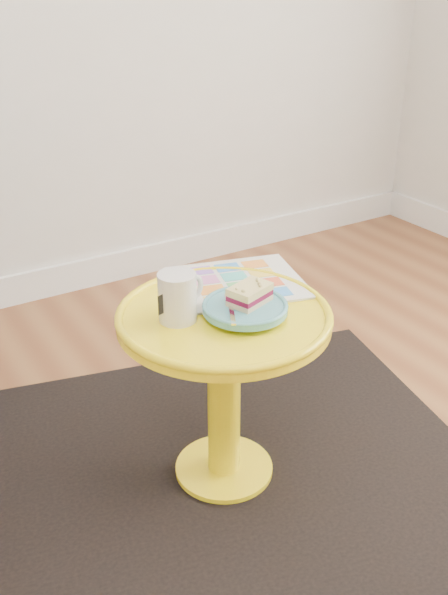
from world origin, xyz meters
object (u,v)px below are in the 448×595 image
newspaper (238,282)px  side_table (224,362)px  plate (245,308)px  mug (178,295)px

newspaper → side_table: bearing=-118.5°
side_table → plate: (0.03, -0.03, 0.15)m
side_table → mug: (-0.10, 0.03, 0.19)m
newspaper → mug: (-0.21, -0.09, 0.06)m
newspaper → plate: 0.17m
newspaper → plate: (-0.08, -0.15, 0.02)m
side_table → plate: plate is taller
mug → plate: mug is taller
side_table → newspaper: (0.11, 0.12, 0.13)m
newspaper → mug: 0.23m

